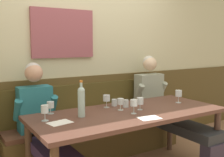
{
  "coord_description": "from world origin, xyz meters",
  "views": [
    {
      "loc": [
        -1.63,
        -2.13,
        1.46
      ],
      "look_at": [
        -0.02,
        0.44,
        1.06
      ],
      "focal_mm": 43.61,
      "sensor_mm": 36.0,
      "label": 1
    }
  ],
  "objects_px": {
    "wine_bottle_clear_water": "(81,101)",
    "wine_glass_left_end": "(45,110)",
    "water_tumbler_center": "(126,103)",
    "person_right_seat": "(46,130)",
    "wine_glass_mid_right": "(106,99)",
    "wine_glass_center_rear": "(140,102)",
    "wall_bench": "(98,135)",
    "dining_table": "(129,119)",
    "wine_glass_center_front": "(134,104)",
    "wine_glass_near_bucket": "(121,102)",
    "water_tumbler_left": "(114,103)",
    "person_left_seat": "(168,109)",
    "wine_glass_by_bottle": "(179,94)",
    "wine_glass_mid_left": "(50,105)"
  },
  "relations": [
    {
      "from": "water_tumbler_left",
      "to": "wine_bottle_clear_water",
      "type": "bearing_deg",
      "value": -157.09
    },
    {
      "from": "wine_bottle_clear_water",
      "to": "water_tumbler_center",
      "type": "relative_size",
      "value": 4.3
    },
    {
      "from": "wine_glass_center_front",
      "to": "water_tumbler_center",
      "type": "height_order",
      "value": "wine_glass_center_front"
    },
    {
      "from": "wine_glass_center_rear",
      "to": "water_tumbler_left",
      "type": "height_order",
      "value": "wine_glass_center_rear"
    },
    {
      "from": "wall_bench",
      "to": "wine_glass_mid_right",
      "type": "relative_size",
      "value": 16.63
    },
    {
      "from": "wine_glass_mid_right",
      "to": "wine_glass_center_front",
      "type": "height_order",
      "value": "wine_glass_center_front"
    },
    {
      "from": "wine_glass_mid_right",
      "to": "wine_glass_center_front",
      "type": "relative_size",
      "value": 0.97
    },
    {
      "from": "person_right_seat",
      "to": "water_tumbler_center",
      "type": "bearing_deg",
      "value": -7.67
    },
    {
      "from": "wine_glass_center_rear",
      "to": "wine_glass_near_bucket",
      "type": "bearing_deg",
      "value": 152.93
    },
    {
      "from": "wine_bottle_clear_water",
      "to": "wine_glass_left_end",
      "type": "distance_m",
      "value": 0.36
    },
    {
      "from": "wine_glass_near_bucket",
      "to": "wine_glass_center_front",
      "type": "xyz_separation_m",
      "value": [
        0.03,
        -0.19,
        0.02
      ]
    },
    {
      "from": "dining_table",
      "to": "person_right_seat",
      "type": "xyz_separation_m",
      "value": [
        -0.8,
        0.3,
        -0.06
      ]
    },
    {
      "from": "wine_glass_center_rear",
      "to": "water_tumbler_center",
      "type": "xyz_separation_m",
      "value": [
        -0.06,
        0.18,
        -0.05
      ]
    },
    {
      "from": "wine_glass_mid_right",
      "to": "wine_glass_mid_left",
      "type": "distance_m",
      "value": 0.63
    },
    {
      "from": "dining_table",
      "to": "wine_glass_mid_left",
      "type": "distance_m",
      "value": 0.83
    },
    {
      "from": "wine_glass_mid_right",
      "to": "wine_glass_by_bottle",
      "type": "distance_m",
      "value": 0.9
    },
    {
      "from": "wine_glass_by_bottle",
      "to": "wine_glass_center_front",
      "type": "bearing_deg",
      "value": -170.23
    },
    {
      "from": "wine_glass_near_bucket",
      "to": "wine_glass_center_front",
      "type": "bearing_deg",
      "value": -80.27
    },
    {
      "from": "wine_glass_mid_right",
      "to": "wall_bench",
      "type": "bearing_deg",
      "value": 75.18
    },
    {
      "from": "wine_glass_center_rear",
      "to": "water_tumbler_left",
      "type": "bearing_deg",
      "value": 114.9
    },
    {
      "from": "wine_glass_center_rear",
      "to": "water_tumbler_left",
      "type": "distance_m",
      "value": 0.33
    },
    {
      "from": "wine_bottle_clear_water",
      "to": "wine_glass_center_rear",
      "type": "relative_size",
      "value": 2.69
    },
    {
      "from": "wine_glass_mid_right",
      "to": "wine_glass_center_front",
      "type": "distance_m",
      "value": 0.39
    },
    {
      "from": "person_right_seat",
      "to": "wine_glass_near_bucket",
      "type": "distance_m",
      "value": 0.81
    },
    {
      "from": "wine_glass_near_bucket",
      "to": "dining_table",
      "type": "bearing_deg",
      "value": -65.67
    },
    {
      "from": "person_right_seat",
      "to": "water_tumbler_center",
      "type": "relative_size",
      "value": 15.54
    },
    {
      "from": "dining_table",
      "to": "water_tumbler_left",
      "type": "bearing_deg",
      "value": 88.78
    },
    {
      "from": "water_tumbler_left",
      "to": "wine_glass_mid_right",
      "type": "bearing_deg",
      "value": -171.86
    },
    {
      "from": "wine_glass_mid_left",
      "to": "water_tumbler_center",
      "type": "height_order",
      "value": "wine_glass_mid_left"
    },
    {
      "from": "wine_glass_left_end",
      "to": "water_tumbler_center",
      "type": "xyz_separation_m",
      "value": [
        0.94,
        0.05,
        -0.06
      ]
    },
    {
      "from": "wall_bench",
      "to": "wine_glass_left_end",
      "type": "relative_size",
      "value": 15.87
    },
    {
      "from": "person_right_seat",
      "to": "wine_glass_mid_right",
      "type": "relative_size",
      "value": 9.14
    },
    {
      "from": "person_right_seat",
      "to": "wine_glass_left_end",
      "type": "relative_size",
      "value": 8.72
    },
    {
      "from": "person_left_seat",
      "to": "wine_bottle_clear_water",
      "type": "height_order",
      "value": "person_left_seat"
    },
    {
      "from": "wine_glass_near_bucket",
      "to": "water_tumbler_left",
      "type": "relative_size",
      "value": 1.66
    },
    {
      "from": "water_tumbler_center",
      "to": "wine_glass_by_bottle",
      "type": "bearing_deg",
      "value": -12.14
    },
    {
      "from": "wine_glass_mid_right",
      "to": "person_right_seat",
      "type": "bearing_deg",
      "value": 178.64
    },
    {
      "from": "wine_glass_center_rear",
      "to": "water_tumbler_center",
      "type": "height_order",
      "value": "wine_glass_center_rear"
    },
    {
      "from": "wine_glass_center_front",
      "to": "water_tumbler_center",
      "type": "bearing_deg",
      "value": 71.47
    },
    {
      "from": "water_tumbler_left",
      "to": "wine_glass_near_bucket",
      "type": "bearing_deg",
      "value": -104.14
    },
    {
      "from": "wine_bottle_clear_water",
      "to": "water_tumbler_center",
      "type": "height_order",
      "value": "wine_bottle_clear_water"
    },
    {
      "from": "wall_bench",
      "to": "wine_bottle_clear_water",
      "type": "relative_size",
      "value": 6.57
    },
    {
      "from": "water_tumbler_left",
      "to": "wine_glass_center_front",
      "type": "bearing_deg",
      "value": -92.57
    },
    {
      "from": "wall_bench",
      "to": "wine_glass_left_end",
      "type": "xyz_separation_m",
      "value": [
        -0.86,
        -0.56,
        0.57
      ]
    },
    {
      "from": "wall_bench",
      "to": "dining_table",
      "type": "relative_size",
      "value": 1.15
    },
    {
      "from": "person_right_seat",
      "to": "wine_glass_center_rear",
      "type": "height_order",
      "value": "person_right_seat"
    },
    {
      "from": "person_left_seat",
      "to": "wine_glass_center_front",
      "type": "relative_size",
      "value": 8.89
    },
    {
      "from": "wine_glass_center_front",
      "to": "wine_glass_by_bottle",
      "type": "relative_size",
      "value": 0.96
    },
    {
      "from": "water_tumbler_center",
      "to": "wine_glass_mid_right",
      "type": "bearing_deg",
      "value": 151.73
    },
    {
      "from": "wall_bench",
      "to": "wine_glass_center_rear",
      "type": "distance_m",
      "value": 0.9
    }
  ]
}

